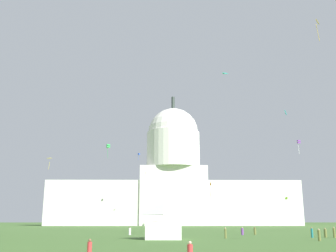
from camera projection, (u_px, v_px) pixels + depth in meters
capitol_building at (173, 182)px, 198.55m from camera, size 126.81×27.94×68.12m
event_tent at (164, 220)px, 59.55m from camera, size 5.96×5.49×5.71m
person_white_front_left at (130, 231)px, 75.98m from camera, size 0.56×0.56×1.55m
person_olive_lawn_far_right at (325, 233)px, 65.44m from camera, size 0.55×0.55×1.57m
person_olive_aisle_center at (226, 233)px, 62.30m from camera, size 0.46×0.46×1.71m
person_teal_near_tree_west at (312, 233)px, 64.85m from camera, size 0.51×0.51×1.72m
person_purple_mid_center at (242, 231)px, 75.48m from camera, size 0.63×0.63×1.53m
person_olive_back_right at (255, 231)px, 77.35m from camera, size 0.64×0.64×1.50m
person_red_back_left at (89, 249)px, 29.98m from camera, size 0.38×0.38×1.51m
person_olive_mid_right at (334, 233)px, 64.61m from camera, size 0.46×0.46×1.76m
person_olive_front_right at (319, 235)px, 54.71m from camera, size 0.46×0.46×1.71m
kite_orange_low at (210, 187)px, 104.85m from camera, size 0.38×0.62×3.90m
kite_cyan_mid at (286, 113)px, 75.37m from camera, size 0.56×1.09×1.07m
kite_violet_mid at (299, 142)px, 99.61m from camera, size 0.76×0.80×3.74m
kite_green_mid at (108, 146)px, 108.85m from camera, size 1.22×1.20×4.03m
kite_red_mid at (144, 175)px, 172.03m from camera, size 0.95×1.33×3.66m
kite_yellow_mid at (50, 160)px, 125.85m from camera, size 1.80×1.20×3.76m
kite_turquoise_mid at (223, 76)px, 64.90m from camera, size 1.24×1.14×0.20m
kite_lime_low at (286, 198)px, 114.84m from camera, size 0.93×0.91×0.80m
kite_blue_mid at (139, 154)px, 170.24m from camera, size 1.02×1.00×3.22m
kite_gold_high at (317, 25)px, 68.16m from camera, size 0.76×0.88×4.19m
kite_black_low at (163, 204)px, 174.86m from camera, size 0.43×1.06×3.37m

